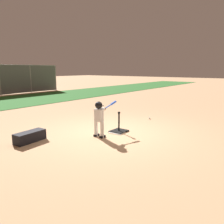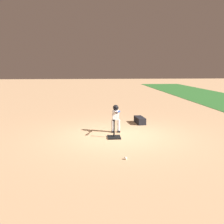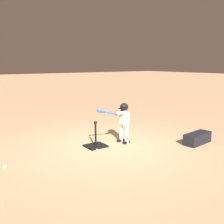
# 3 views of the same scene
# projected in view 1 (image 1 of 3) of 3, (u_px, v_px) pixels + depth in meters

# --- Properties ---
(ground_plane) EXTENTS (90.00, 90.00, 0.00)m
(ground_plane) POSITION_uv_depth(u_px,v_px,m) (110.00, 132.00, 6.75)
(ground_plane) COLOR tan
(home_plate) EXTENTS (0.48, 0.48, 0.02)m
(home_plate) POSITION_uv_depth(u_px,v_px,m) (118.00, 132.00, 6.75)
(home_plate) COLOR white
(home_plate) RESTS_ON ground_plane
(batting_tee) EXTENTS (0.49, 0.44, 0.63)m
(batting_tee) POSITION_uv_depth(u_px,v_px,m) (119.00, 130.00, 6.80)
(batting_tee) COLOR black
(batting_tee) RESTS_ON ground_plane
(batter_child) EXTENTS (0.96, 0.33, 1.03)m
(batter_child) POSITION_uv_depth(u_px,v_px,m) (100.00, 115.00, 6.19)
(batter_child) COLOR silver
(batter_child) RESTS_ON ground_plane
(baseball) EXTENTS (0.07, 0.07, 0.07)m
(baseball) POSITION_uv_depth(u_px,v_px,m) (149.00, 118.00, 8.55)
(baseball) COLOR white
(baseball) RESTS_ON ground_plane
(equipment_bag) EXTENTS (0.87, 0.40, 0.28)m
(equipment_bag) POSITION_uv_depth(u_px,v_px,m) (30.00, 137.00, 5.86)
(equipment_bag) COLOR black
(equipment_bag) RESTS_ON ground_plane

